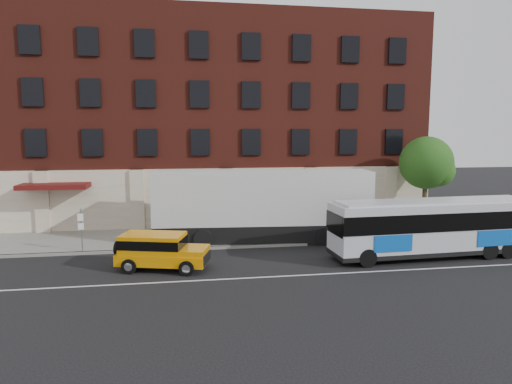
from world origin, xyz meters
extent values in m
plane|color=black|center=(0.00, 0.00, 0.00)|extent=(120.00, 120.00, 0.00)
cube|color=gray|center=(0.00, 9.00, 0.07)|extent=(60.00, 6.00, 0.15)
cube|color=gray|center=(0.00, 6.00, 0.07)|extent=(60.00, 0.25, 0.15)
cube|color=silver|center=(0.00, 0.50, 0.01)|extent=(60.00, 0.12, 0.01)
cube|color=#5B1E15|center=(0.00, 17.00, 7.65)|extent=(30.00, 10.00, 15.00)
cube|color=beige|center=(0.00, 11.85, 2.15)|extent=(30.00, 0.35, 4.00)
cube|color=#4F0F0E|center=(-11.00, 11.00, 3.25)|extent=(4.20, 2.20, 0.30)
cube|color=beige|center=(-12.00, 11.75, 2.15)|extent=(0.90, 0.55, 4.00)
cube|color=beige|center=(-6.00, 11.75, 2.15)|extent=(0.90, 0.55, 4.00)
cube|color=beige|center=(0.00, 11.75, 2.15)|extent=(0.90, 0.55, 4.00)
cube|color=beige|center=(6.00, 11.75, 2.15)|extent=(0.90, 0.55, 4.00)
cube|color=beige|center=(12.00, 11.75, 2.15)|extent=(0.90, 0.55, 4.00)
cube|color=black|center=(-12.25, 11.92, 5.95)|extent=(1.30, 0.20, 1.80)
cube|color=black|center=(-8.75, 11.92, 5.95)|extent=(1.30, 0.20, 1.80)
cube|color=black|center=(-5.25, 11.92, 5.95)|extent=(1.30, 0.20, 1.80)
cube|color=black|center=(-1.75, 11.92, 5.95)|extent=(1.30, 0.20, 1.80)
cube|color=black|center=(1.75, 11.92, 5.95)|extent=(1.30, 0.20, 1.80)
cube|color=black|center=(5.25, 11.92, 5.95)|extent=(1.30, 0.20, 1.80)
cube|color=black|center=(8.75, 11.92, 5.95)|extent=(1.30, 0.20, 1.80)
cube|color=black|center=(12.25, 11.92, 5.95)|extent=(1.30, 0.20, 1.80)
cube|color=black|center=(-12.25, 11.92, 9.15)|extent=(1.30, 0.20, 1.80)
cube|color=black|center=(-8.75, 11.92, 9.15)|extent=(1.30, 0.20, 1.80)
cube|color=black|center=(-5.25, 11.92, 9.15)|extent=(1.30, 0.20, 1.80)
cube|color=black|center=(-1.75, 11.92, 9.15)|extent=(1.30, 0.20, 1.80)
cube|color=black|center=(1.75, 11.92, 9.15)|extent=(1.30, 0.20, 1.80)
cube|color=black|center=(5.25, 11.92, 9.15)|extent=(1.30, 0.20, 1.80)
cube|color=black|center=(8.75, 11.92, 9.15)|extent=(1.30, 0.20, 1.80)
cube|color=black|center=(12.25, 11.92, 9.15)|extent=(1.30, 0.20, 1.80)
cube|color=black|center=(-12.25, 11.92, 12.35)|extent=(1.30, 0.20, 1.80)
cube|color=black|center=(-8.75, 11.92, 12.35)|extent=(1.30, 0.20, 1.80)
cube|color=black|center=(-5.25, 11.92, 12.35)|extent=(1.30, 0.20, 1.80)
cube|color=black|center=(-1.75, 11.92, 12.35)|extent=(1.30, 0.20, 1.80)
cube|color=black|center=(1.75, 11.92, 12.35)|extent=(1.30, 0.20, 1.80)
cube|color=black|center=(5.25, 11.92, 12.35)|extent=(1.30, 0.20, 1.80)
cube|color=black|center=(8.75, 11.92, 12.35)|extent=(1.30, 0.20, 1.80)
cube|color=black|center=(12.25, 11.92, 12.35)|extent=(1.30, 0.20, 1.80)
cube|color=black|center=(-10.50, 11.78, 1.75)|extent=(2.60, 0.15, 2.80)
cube|color=black|center=(-4.50, 11.78, 1.75)|extent=(2.60, 0.15, 2.80)
cube|color=black|center=(1.50, 11.78, 1.75)|extent=(2.60, 0.15, 2.80)
cube|color=black|center=(7.50, 11.78, 1.75)|extent=(2.60, 0.15, 2.80)
cylinder|color=slate|center=(-8.50, 6.20, 1.25)|extent=(0.07, 0.07, 2.50)
cube|color=white|center=(-8.50, 6.05, 2.05)|extent=(0.30, 0.03, 0.40)
cube|color=white|center=(-8.50, 6.05, 1.55)|extent=(0.30, 0.03, 0.35)
cylinder|color=#332719|center=(13.50, 9.50, 1.65)|extent=(0.32, 0.32, 3.00)
sphere|color=#164213|center=(13.50, 9.50, 4.55)|extent=(3.60, 3.60, 3.60)
sphere|color=#164213|center=(14.20, 9.10, 4.05)|extent=(2.20, 2.20, 2.20)
sphere|color=#164213|center=(12.90, 9.90, 4.15)|extent=(2.00, 2.00, 2.00)
cube|color=#B9BAC4|center=(10.14, 2.49, 1.65)|extent=(11.22, 2.80, 2.64)
cube|color=black|center=(10.14, 2.49, 0.42)|extent=(11.27, 2.85, 0.23)
cube|color=#B9BAC4|center=(10.14, 2.49, 3.02)|extent=(10.66, 2.50, 0.11)
cube|color=black|center=(10.14, 2.49, 2.09)|extent=(11.30, 2.88, 0.93)
cube|color=#0B4DAE|center=(7.23, 1.18, 1.16)|extent=(2.04, 0.13, 0.84)
cube|color=#0B4DAE|center=(12.87, 3.80, 1.16)|extent=(2.04, 0.13, 0.84)
cylinder|color=black|center=(5.92, 1.26, 0.46)|extent=(0.94, 0.32, 0.93)
cylinder|color=black|center=(5.83, 3.36, 0.46)|extent=(0.94, 0.32, 0.93)
cylinder|color=black|center=(12.78, 1.56, 0.46)|extent=(0.94, 0.32, 0.93)
cylinder|color=black|center=(12.69, 3.65, 0.46)|extent=(0.94, 0.32, 0.93)
cylinder|color=black|center=(13.90, 1.61, 0.46)|extent=(0.94, 0.32, 0.93)
cylinder|color=black|center=(13.80, 3.70, 0.46)|extent=(0.94, 0.32, 0.93)
cube|color=orange|center=(-4.00, 2.52, 0.58)|extent=(4.61, 2.87, 0.54)
cube|color=orange|center=(-4.47, 2.65, 1.29)|extent=(3.31, 2.47, 0.89)
cube|color=black|center=(-4.47, 2.65, 1.34)|extent=(3.35, 2.52, 0.45)
cube|color=orange|center=(-2.58, 2.12, 0.98)|extent=(1.74, 1.99, 0.27)
cube|color=black|center=(-1.92, 1.94, 0.63)|extent=(0.43, 1.39, 0.49)
cylinder|color=black|center=(-6.19, 3.13, 0.98)|extent=(0.37, 0.71, 0.68)
cylinder|color=black|center=(-2.90, 1.30, 0.36)|extent=(0.76, 0.43, 0.71)
cylinder|color=silver|center=(-2.90, 1.30, 0.36)|extent=(0.45, 0.36, 0.39)
cylinder|color=black|center=(-2.43, 2.99, 0.36)|extent=(0.76, 0.43, 0.71)
cylinder|color=silver|center=(-2.43, 2.99, 0.36)|extent=(0.45, 0.36, 0.39)
cylinder|color=black|center=(-5.57, 2.05, 0.36)|extent=(0.76, 0.43, 0.71)
cylinder|color=silver|center=(-5.57, 2.05, 0.36)|extent=(0.45, 0.36, 0.39)
cylinder|color=black|center=(-5.10, 3.73, 0.36)|extent=(0.76, 0.43, 0.71)
cylinder|color=silver|center=(-5.10, 3.73, 0.36)|extent=(0.45, 0.36, 0.39)
cube|color=black|center=(1.75, 7.37, 0.59)|extent=(13.12, 3.61, 1.19)
cube|color=silver|center=(1.75, 7.37, 2.75)|extent=(13.12, 3.66, 3.13)
cylinder|color=black|center=(-3.19, 6.52, 0.54)|extent=(1.10, 0.39, 1.08)
cylinder|color=black|center=(-2.99, 8.99, 0.54)|extent=(1.10, 0.39, 1.08)
cylinder|color=black|center=(-1.90, 6.41, 0.54)|extent=(1.10, 0.39, 1.08)
cylinder|color=black|center=(-1.70, 8.89, 0.54)|extent=(1.10, 0.39, 1.08)
cylinder|color=black|center=(5.20, 5.85, 0.54)|extent=(1.10, 0.39, 1.08)
cylinder|color=black|center=(5.40, 8.32, 0.54)|extent=(1.10, 0.39, 1.08)
cylinder|color=black|center=(6.49, 5.74, 0.54)|extent=(1.10, 0.39, 1.08)
cylinder|color=black|center=(6.69, 8.22, 0.54)|extent=(1.10, 0.39, 1.08)
camera|label=1|loc=(-3.03, -19.54, 6.61)|focal=32.17mm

